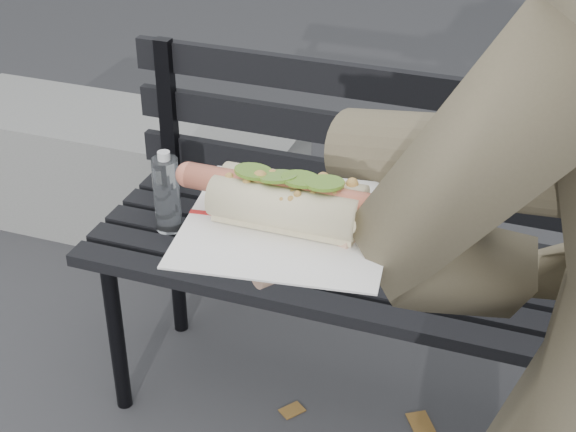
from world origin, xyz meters
name	(u,v)px	position (x,y,z in m)	size (l,w,h in m)	color
park_bench	(403,235)	(0.01, 0.98, 0.52)	(1.50, 0.44, 0.88)	black
concrete_block	(125,172)	(-1.08, 1.55, 0.20)	(1.20, 0.40, 0.40)	slate
held_hotdog	(504,183)	(0.29, -0.02, 1.24)	(0.61, 0.31, 0.20)	brown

